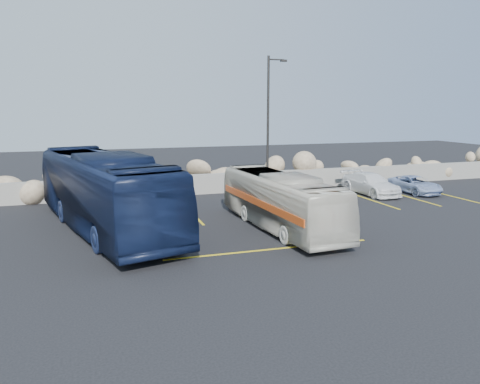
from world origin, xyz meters
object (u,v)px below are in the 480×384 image
object	(u,v)px
vintage_bus	(280,201)
car_d	(415,185)
car_c	(371,184)
car_a	(281,187)
tour_coach	(104,191)
lamppost	(269,123)

from	to	relation	value
vintage_bus	car_d	size ratio (longest dim) A/B	2.35
car_c	vintage_bus	bearing A→B (deg)	-149.22
vintage_bus	car_a	bearing A→B (deg)	62.87
tour_coach	lamppost	bearing A→B (deg)	10.79
vintage_bus	car_a	xyz separation A→B (m)	(2.53, 5.85, -0.49)
tour_coach	car_d	world-z (taller)	tour_coach
lamppost	vintage_bus	world-z (taller)	lamppost
lamppost	car_a	bearing A→B (deg)	-51.12
lamppost	vintage_bus	size ratio (longest dim) A/B	0.91
lamppost	tour_coach	bearing A→B (deg)	-154.50
tour_coach	car_a	bearing A→B (deg)	6.35
tour_coach	car_a	size ratio (longest dim) A/B	2.80
car_a	car_d	size ratio (longest dim) A/B	1.15
vintage_bus	car_d	xyz separation A→B (m)	(11.18, 5.26, -0.70)
lamppost	tour_coach	size ratio (longest dim) A/B	0.67
lamppost	tour_coach	world-z (taller)	lamppost
lamppost	vintage_bus	xyz separation A→B (m)	(-2.00, -6.50, -3.08)
lamppost	vintage_bus	bearing A→B (deg)	-107.12
lamppost	car_d	world-z (taller)	lamppost
car_a	car_c	bearing A→B (deg)	-0.78
vintage_bus	car_c	bearing A→B (deg)	30.69
lamppost	car_d	xyz separation A→B (m)	(9.17, -1.25, -3.78)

